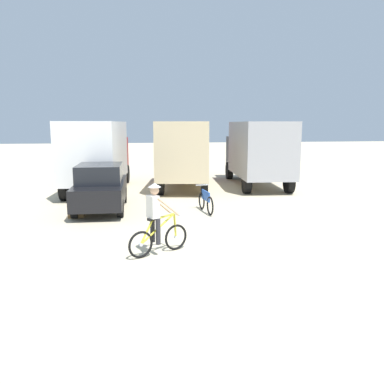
{
  "coord_description": "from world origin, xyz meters",
  "views": [
    {
      "loc": [
        -2.33,
        -8.34,
        3.24
      ],
      "look_at": [
        -0.54,
        3.83,
        1.1
      ],
      "focal_mm": 36.64,
      "sensor_mm": 36.0,
      "label": 1
    }
  ],
  "objects_px": {
    "cyclist_orange_shirt": "(157,222)",
    "box_truck_grey_hauler": "(258,150)",
    "box_truck_avon_van": "(97,153)",
    "supply_crate": "(76,210)",
    "bicycle_spare": "(206,202)",
    "sedan_parked": "(101,187)",
    "box_truck_tan_camper": "(184,151)"
  },
  "relations": [
    {
      "from": "box_truck_avon_van",
      "to": "bicycle_spare",
      "type": "xyz_separation_m",
      "value": [
        4.35,
        -5.27,
        -1.48
      ]
    },
    {
      "from": "box_truck_avon_van",
      "to": "box_truck_tan_camper",
      "type": "height_order",
      "value": "same"
    },
    {
      "from": "supply_crate",
      "to": "box_truck_grey_hauler",
      "type": "bearing_deg",
      "value": 35.0
    },
    {
      "from": "bicycle_spare",
      "to": "supply_crate",
      "type": "height_order",
      "value": "bicycle_spare"
    },
    {
      "from": "sedan_parked",
      "to": "bicycle_spare",
      "type": "bearing_deg",
      "value": -13.52
    },
    {
      "from": "box_truck_tan_camper",
      "to": "sedan_parked",
      "type": "relative_size",
      "value": 1.66
    },
    {
      "from": "sedan_parked",
      "to": "cyclist_orange_shirt",
      "type": "xyz_separation_m",
      "value": [
        1.8,
        -5.47,
        -0.04
      ]
    },
    {
      "from": "cyclist_orange_shirt",
      "to": "box_truck_grey_hauler",
      "type": "bearing_deg",
      "value": 60.37
    },
    {
      "from": "box_truck_avon_van",
      "to": "supply_crate",
      "type": "distance_m",
      "value": 5.65
    },
    {
      "from": "box_truck_grey_hauler",
      "to": "bicycle_spare",
      "type": "relative_size",
      "value": 4.0
    },
    {
      "from": "cyclist_orange_shirt",
      "to": "supply_crate",
      "type": "bearing_deg",
      "value": 120.29
    },
    {
      "from": "box_truck_tan_camper",
      "to": "bicycle_spare",
      "type": "distance_m",
      "value": 6.1
    },
    {
      "from": "bicycle_spare",
      "to": "sedan_parked",
      "type": "bearing_deg",
      "value": 166.48
    },
    {
      "from": "box_truck_tan_camper",
      "to": "bicycle_spare",
      "type": "height_order",
      "value": "box_truck_tan_camper"
    },
    {
      "from": "box_truck_tan_camper",
      "to": "sedan_parked",
      "type": "xyz_separation_m",
      "value": [
        -3.82,
        -4.98,
        -0.99
      ]
    },
    {
      "from": "box_truck_tan_camper",
      "to": "cyclist_orange_shirt",
      "type": "xyz_separation_m",
      "value": [
        -2.02,
        -10.46,
        -1.03
      ]
    },
    {
      "from": "box_truck_grey_hauler",
      "to": "sedan_parked",
      "type": "relative_size",
      "value": 1.63
    },
    {
      "from": "box_truck_grey_hauler",
      "to": "cyclist_orange_shirt",
      "type": "relative_size",
      "value": 3.79
    },
    {
      "from": "bicycle_spare",
      "to": "supply_crate",
      "type": "bearing_deg",
      "value": -178.46
    },
    {
      "from": "box_truck_tan_camper",
      "to": "bicycle_spare",
      "type": "xyz_separation_m",
      "value": [
        0.05,
        -5.91,
        -1.48
      ]
    },
    {
      "from": "box_truck_avon_van",
      "to": "supply_crate",
      "type": "height_order",
      "value": "box_truck_avon_van"
    },
    {
      "from": "box_truck_avon_van",
      "to": "supply_crate",
      "type": "bearing_deg",
      "value": -93.28
    },
    {
      "from": "cyclist_orange_shirt",
      "to": "bicycle_spare",
      "type": "height_order",
      "value": "cyclist_orange_shirt"
    },
    {
      "from": "box_truck_tan_camper",
      "to": "box_truck_grey_hauler",
      "type": "bearing_deg",
      "value": -1.68
    },
    {
      "from": "box_truck_grey_hauler",
      "to": "bicycle_spare",
      "type": "xyz_separation_m",
      "value": [
        -3.81,
        -5.8,
        -1.48
      ]
    },
    {
      "from": "box_truck_avon_van",
      "to": "bicycle_spare",
      "type": "bearing_deg",
      "value": -50.51
    },
    {
      "from": "cyclist_orange_shirt",
      "to": "supply_crate",
      "type": "distance_m",
      "value": 5.15
    },
    {
      "from": "cyclist_orange_shirt",
      "to": "supply_crate",
      "type": "relative_size",
      "value": 3.55
    },
    {
      "from": "box_truck_avon_van",
      "to": "box_truck_tan_camper",
      "type": "distance_m",
      "value": 4.34
    },
    {
      "from": "sedan_parked",
      "to": "supply_crate",
      "type": "bearing_deg",
      "value": -126.63
    },
    {
      "from": "box_truck_grey_hauler",
      "to": "supply_crate",
      "type": "relative_size",
      "value": 13.46
    },
    {
      "from": "box_truck_grey_hauler",
      "to": "sedan_parked",
      "type": "xyz_separation_m",
      "value": [
        -7.68,
        -4.87,
        -0.99
      ]
    }
  ]
}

